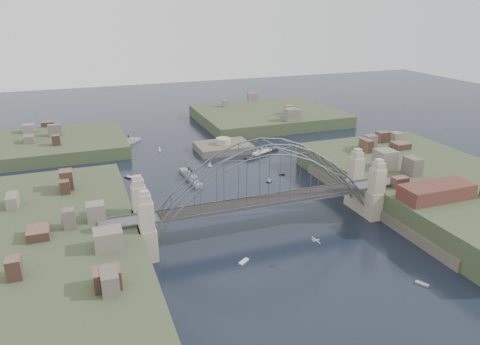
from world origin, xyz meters
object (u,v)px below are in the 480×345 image
bridge (264,187)px  wharf_shed (436,192)px  fort_island (223,152)px  naval_cruiser_near (190,177)px  ocean_liner (262,153)px  naval_cruiser_far (127,143)px

bridge → wharf_shed: 46.23m
bridge → wharf_shed: bearing=-17.7°
fort_island → naval_cruiser_near: fort_island is taller
wharf_shed → ocean_liner: 76.24m
fort_island → ocean_liner: bearing=-40.2°
fort_island → naval_cruiser_far: size_ratio=1.69×
bridge → ocean_liner: size_ratio=4.69×
bridge → naval_cruiser_near: (-8.96, 43.06, -11.47)m
naval_cruiser_near → ocean_liner: size_ratio=1.03×
fort_island → naval_cruiser_near: size_ratio=1.20×
bridge → naval_cruiser_far: 96.89m
wharf_shed → ocean_liner: (-19.21, 73.19, -9.28)m
bridge → ocean_liner: bearing=67.3°
fort_island → bridge: bearing=-99.7°
naval_cruiser_near → ocean_liner: (33.75, 16.13, -0.13)m
wharf_shed → naval_cruiser_near: wharf_shed is taller
fort_island → naval_cruiser_near: bearing=-127.9°
wharf_shed → ocean_liner: size_ratio=1.12×
bridge → naval_cruiser_far: bridge is taller
fort_island → wharf_shed: 90.48m
fort_island → wharf_shed: wharf_shed is taller
ocean_liner → bridge: bearing=-112.7°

